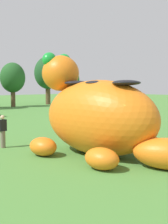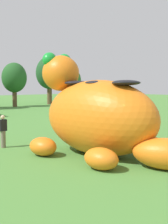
{
  "view_description": "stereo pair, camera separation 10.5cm",
  "coord_description": "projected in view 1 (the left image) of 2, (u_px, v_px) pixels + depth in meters",
  "views": [
    {
      "loc": [
        -10.23,
        -8.48,
        3.26
      ],
      "look_at": [
        -0.4,
        1.97,
        1.95
      ],
      "focal_mm": 47.04,
      "sensor_mm": 36.0,
      "label": 1
    },
    {
      "loc": [
        -10.15,
        -8.56,
        3.26
      ],
      "look_at": [
        -0.4,
        1.97,
        1.95
      ],
      "focal_mm": 47.04,
      "sensor_mm": 36.0,
      "label": 2
    }
  ],
  "objects": [
    {
      "name": "ground_plane",
      "position": [
        120.0,
        157.0,
        13.43
      ],
      "size": [
        160.0,
        160.0,
        0.0
      ],
      "primitive_type": "plane",
      "color": "#4C8438"
    },
    {
      "name": "spectator_mid_field",
      "position": [
        3.0,
        132.0,
        15.3
      ],
      "size": [
        0.38,
        0.26,
        1.71
      ],
      "color": "#726656",
      "rests_on": "ground"
    },
    {
      "name": "tree_mid_right",
      "position": [
        13.0,
        78.0,
        44.27
      ],
      "size": [
        3.77,
        3.77,
        6.68
      ],
      "color": "brown",
      "rests_on": "ground"
    },
    {
      "name": "tree_right",
      "position": [
        48.0,
        73.0,
        49.95
      ],
      "size": [
        4.58,
        4.58,
        8.13
      ],
      "color": "brown",
      "rests_on": "ground"
    },
    {
      "name": "tree_far_right",
      "position": [
        70.0,
        80.0,
        54.24
      ],
      "size": [
        3.59,
        3.59,
        6.36
      ],
      "color": "brown",
      "rests_on": "ground"
    },
    {
      "name": "giant_inflatable_creature",
      "position": [
        99.0,
        116.0,
        13.7
      ],
      "size": [
        5.25,
        9.5,
        4.95
      ],
      "color": "orange",
      "rests_on": "ground"
    }
  ]
}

